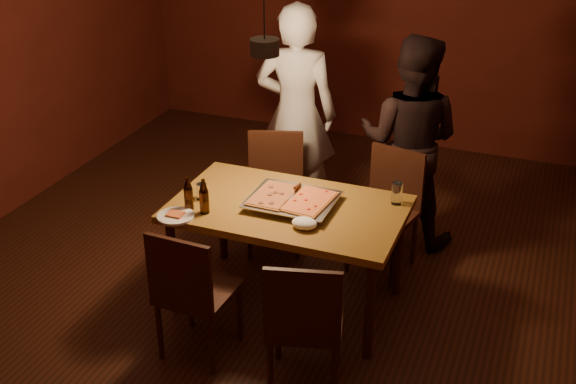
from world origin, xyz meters
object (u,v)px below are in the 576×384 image
(chair_far_left, at_px, (275,180))
(pizza_tray, at_px, (292,202))
(chair_far_right, at_px, (389,199))
(pendant_lamp, at_px, (265,45))
(beer_bottle_b, at_px, (204,196))
(diner_dark, at_px, (409,141))
(chair_near_right, at_px, (304,315))
(plate_slice, at_px, (176,216))
(beer_bottle_a, at_px, (188,193))
(dining_table, at_px, (288,216))
(diner_white, at_px, (296,114))
(chair_near_left, at_px, (190,284))

(chair_far_left, xyz_separation_m, pizza_tray, (0.41, -0.72, 0.24))
(chair_far_right, xyz_separation_m, pendant_lamp, (-0.69, -0.64, 1.22))
(beer_bottle_b, xyz_separation_m, diner_dark, (0.98, 1.46, -0.05))
(chair_near_right, bearing_deg, beer_bottle_b, 134.61)
(pizza_tray, bearing_deg, plate_slice, -149.57)
(chair_near_right, xyz_separation_m, beer_bottle_a, (-0.98, 0.53, 0.33))
(diner_dark, bearing_deg, beer_bottle_a, 54.81)
(chair_near_right, height_order, beer_bottle_b, beer_bottle_b)
(dining_table, distance_m, beer_bottle_b, 0.57)
(pizza_tray, bearing_deg, dining_table, -145.56)
(chair_far_left, relative_size, diner_white, 0.30)
(dining_table, xyz_separation_m, pendant_lamp, (-0.19, 0.10, 1.08))
(chair_far_left, bearing_deg, plate_slice, 60.60)
(plate_slice, bearing_deg, beer_bottle_a, 78.71)
(dining_table, height_order, plate_slice, plate_slice)
(dining_table, xyz_separation_m, plate_slice, (-0.60, -0.40, 0.08))
(beer_bottle_b, bearing_deg, chair_far_right, 46.90)
(pizza_tray, relative_size, diner_white, 0.31)
(chair_far_right, distance_m, beer_bottle_a, 1.51)
(chair_near_left, height_order, chair_near_right, same)
(chair_far_left, distance_m, chair_near_right, 1.72)
(dining_table, xyz_separation_m, beer_bottle_b, (-0.46, -0.28, 0.19))
(dining_table, distance_m, chair_far_right, 0.91)
(beer_bottle_a, bearing_deg, chair_far_right, 43.27)
(diner_dark, bearing_deg, dining_table, 68.07)
(chair_far_right, bearing_deg, diner_white, -15.61)
(plate_slice, bearing_deg, diner_dark, 54.52)
(chair_near_left, height_order, plate_slice, chair_near_left)
(chair_far_left, xyz_separation_m, chair_far_right, (0.89, 0.01, 0.00))
(chair_far_right, distance_m, pizza_tray, 0.90)
(diner_white, distance_m, pendant_lamp, 1.44)
(diner_white, relative_size, pendant_lamp, 1.63)
(dining_table, relative_size, pizza_tray, 2.73)
(chair_far_right, height_order, diner_dark, diner_dark)
(chair_near_left, relative_size, pizza_tray, 0.88)
(beer_bottle_b, bearing_deg, diner_dark, 56.05)
(beer_bottle_a, relative_size, beer_bottle_b, 0.96)
(diner_dark, bearing_deg, pizza_tray, 68.67)
(beer_bottle_a, height_order, plate_slice, beer_bottle_a)
(dining_table, xyz_separation_m, chair_far_left, (-0.39, 0.73, -0.14))
(dining_table, distance_m, chair_near_left, 0.83)
(chair_near_right, xyz_separation_m, diner_dark, (0.12, 1.98, 0.28))
(beer_bottle_a, bearing_deg, diner_dark, 52.79)
(plate_slice, bearing_deg, dining_table, 33.56)
(chair_far_left, height_order, chair_far_right, same)
(pendant_lamp, bearing_deg, chair_near_right, -56.33)
(chair_near_left, relative_size, plate_slice, 2.06)
(chair_near_right, distance_m, plate_slice, 1.10)
(pendant_lamp, bearing_deg, dining_table, -28.12)
(beer_bottle_a, xyz_separation_m, diner_white, (0.17, 1.50, 0.03))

